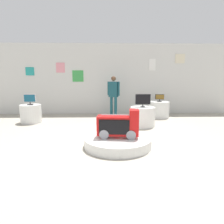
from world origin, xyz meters
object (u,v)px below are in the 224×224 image
Objects in this scene: tv_on_left_rear at (160,98)px; novelty_firetruck_tv at (119,126)px; display_pedestal_left_rear at (159,109)px; tv_on_right_rear at (143,100)px; display_pedestal_center_rear at (31,114)px; tv_on_center_rear at (30,99)px; main_display_pedestal at (118,142)px; display_pedestal_right_rear at (143,117)px; shopper_browsing_near_truck at (114,93)px.

novelty_firetruck_tv is at bearing -118.12° from tv_on_left_rear.
tv_on_right_rear is at bearing -122.22° from display_pedestal_left_rear.
tv_on_right_rear reaches higher than novelty_firetruck_tv.
display_pedestal_center_rear is 1.79× the size of tv_on_center_rear.
novelty_firetruck_tv is at bearing -24.61° from main_display_pedestal.
tv_on_center_rear is at bearing 170.37° from display_pedestal_right_rear.
display_pedestal_left_rear is 1.62× the size of tv_on_right_rear.
display_pedestal_left_rear is 2.06m from shopper_browsing_near_truck.
display_pedestal_center_rear and display_pedestal_right_rear have the same top height.
tv_on_right_rear is 1.96m from shopper_browsing_near_truck.
tv_on_left_rear is 1.85m from tv_on_right_rear.
novelty_firetruck_tv is at bearing -114.76° from tv_on_right_rear.
tv_on_left_rear is at bearing -4.41° from shopper_browsing_near_truck.
shopper_browsing_near_truck reaches higher than tv_on_right_rear.
display_pedestal_left_rear and display_pedestal_center_rear have the same top height.
tv_on_left_rear is 0.21× the size of shopper_browsing_near_truck.
tv_on_center_rear is 0.83× the size of tv_on_right_rear.
main_display_pedestal is at bearing -90.42° from shopper_browsing_near_truck.
tv_on_right_rear reaches higher than display_pedestal_left_rear.
tv_on_right_rear is (4.11, -0.70, 0.04)m from tv_on_center_rear.
tv_on_left_rear reaches higher than main_display_pedestal.
tv_on_right_rear is at bearing 65.24° from novelty_firetruck_tv.
shopper_browsing_near_truck is (3.16, 1.01, 0.68)m from display_pedestal_center_rear.
tv_on_center_rear is 4.21m from display_pedestal_right_rear.
display_pedestal_left_rear is 2.31× the size of tv_on_left_rear.
display_pedestal_right_rear is at bearing 88.30° from tv_on_right_rear.
tv_on_center_rear is 0.25× the size of shopper_browsing_near_truck.
main_display_pedestal is 2.14× the size of display_pedestal_center_rear.
tv_on_left_rear is at bearing 9.54° from display_pedestal_center_rear.
display_pedestal_center_rear is 3.39m from shopper_browsing_near_truck.
display_pedestal_left_rear is 1.95m from tv_on_right_rear.
tv_on_left_rear is at bearing 57.63° from display_pedestal_right_rear.
tv_on_right_rear is (-0.00, -0.00, 0.59)m from display_pedestal_right_rear.
display_pedestal_right_rear is at bearing -122.29° from display_pedestal_left_rear.
display_pedestal_right_rear is 0.49× the size of shopper_browsing_near_truck.
display_pedestal_left_rear is at bearing 61.92° from novelty_firetruck_tv.
tv_on_center_rear reaches higher than display_pedestal_center_rear.
display_pedestal_right_rear is (0.98, 2.09, 0.22)m from main_display_pedestal.
display_pedestal_right_rear is at bearing -60.84° from shopper_browsing_near_truck.
display_pedestal_right_rear is 0.59m from tv_on_right_rear.
main_display_pedestal is 4.20m from display_pedestal_center_rear.
display_pedestal_left_rear is 1.10× the size of display_pedestal_center_rear.
display_pedestal_left_rear is at bearing 103.09° from tv_on_left_rear.
display_pedestal_center_rear is 0.55m from tv_on_center_rear.
main_display_pedestal is 2.32m from display_pedestal_right_rear.
display_pedestal_left_rear is 1.97× the size of tv_on_center_rear.
tv_on_center_rear is (-3.15, 2.79, 0.37)m from novelty_firetruck_tv.
shopper_browsing_near_truck is at bearing 89.85° from novelty_firetruck_tv.
display_pedestal_center_rear is at bearing -170.42° from display_pedestal_left_rear.
tv_on_center_rear is at bearing -162.25° from shopper_browsing_near_truck.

